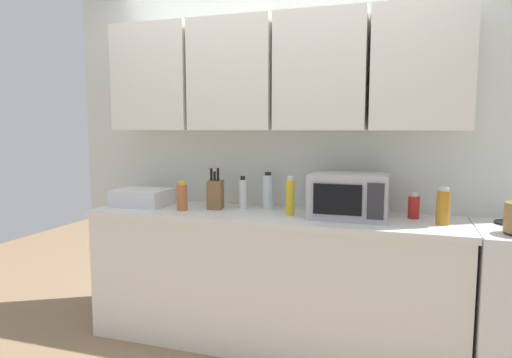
{
  "coord_description": "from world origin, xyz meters",
  "views": [
    {
      "loc": [
        0.83,
        -3.13,
        1.47
      ],
      "look_at": [
        -0.12,
        -0.25,
        1.12
      ],
      "focal_mm": 31.64,
      "sensor_mm": 36.0,
      "label": 1
    }
  ],
  "objects_px": {
    "bottle_spice_jar": "(182,197)",
    "bottle_red_sauce": "(414,206)",
    "microwave": "(349,196)",
    "dish_rack": "(142,197)",
    "bottle_amber_vinegar": "(443,207)",
    "bottle_white_jar": "(243,193)",
    "bottle_clear_tall": "(268,191)",
    "bottle_yellow_mustard": "(290,197)",
    "knife_block": "(215,194)"
  },
  "relations": [
    {
      "from": "bottle_spice_jar",
      "to": "bottle_red_sauce",
      "type": "bearing_deg",
      "value": 7.53
    },
    {
      "from": "microwave",
      "to": "dish_rack",
      "type": "height_order",
      "value": "microwave"
    },
    {
      "from": "bottle_amber_vinegar",
      "to": "bottle_spice_jar",
      "type": "distance_m",
      "value": 1.67
    },
    {
      "from": "microwave",
      "to": "dish_rack",
      "type": "distance_m",
      "value": 1.49
    },
    {
      "from": "bottle_red_sauce",
      "to": "bottle_white_jar",
      "type": "distance_m",
      "value": 1.14
    },
    {
      "from": "microwave",
      "to": "bottle_white_jar",
      "type": "distance_m",
      "value": 0.76
    },
    {
      "from": "dish_rack",
      "to": "bottle_red_sauce",
      "type": "height_order",
      "value": "bottle_red_sauce"
    },
    {
      "from": "bottle_clear_tall",
      "to": "bottle_white_jar",
      "type": "height_order",
      "value": "bottle_clear_tall"
    },
    {
      "from": "bottle_yellow_mustard",
      "to": "bottle_spice_jar",
      "type": "bearing_deg",
      "value": -176.67
    },
    {
      "from": "bottle_amber_vinegar",
      "to": "bottle_red_sauce",
      "type": "xyz_separation_m",
      "value": [
        -0.16,
        0.14,
        -0.03
      ]
    },
    {
      "from": "dish_rack",
      "to": "bottle_white_jar",
      "type": "height_order",
      "value": "bottle_white_jar"
    },
    {
      "from": "knife_block",
      "to": "bottle_red_sauce",
      "type": "bearing_deg",
      "value": 3.24
    },
    {
      "from": "microwave",
      "to": "dish_rack",
      "type": "bearing_deg",
      "value": -179.21
    },
    {
      "from": "dish_rack",
      "to": "bottle_amber_vinegar",
      "type": "bearing_deg",
      "value": -0.62
    },
    {
      "from": "microwave",
      "to": "bottle_clear_tall",
      "type": "height_order",
      "value": "microwave"
    },
    {
      "from": "bottle_clear_tall",
      "to": "bottle_spice_jar",
      "type": "bearing_deg",
      "value": -156.08
    },
    {
      "from": "bottle_clear_tall",
      "to": "microwave",
      "type": "bearing_deg",
      "value": -13.68
    },
    {
      "from": "bottle_amber_vinegar",
      "to": "bottle_red_sauce",
      "type": "relative_size",
      "value": 1.35
    },
    {
      "from": "bottle_red_sauce",
      "to": "bottle_yellow_mustard",
      "type": "xyz_separation_m",
      "value": [
        -0.76,
        -0.16,
        0.05
      ]
    },
    {
      "from": "bottle_amber_vinegar",
      "to": "bottle_red_sauce",
      "type": "distance_m",
      "value": 0.21
    },
    {
      "from": "bottle_spice_jar",
      "to": "bottle_yellow_mustard",
      "type": "xyz_separation_m",
      "value": [
        0.75,
        0.04,
        0.03
      ]
    },
    {
      "from": "dish_rack",
      "to": "knife_block",
      "type": "bearing_deg",
      "value": 4.48
    },
    {
      "from": "knife_block",
      "to": "dish_rack",
      "type": "bearing_deg",
      "value": -175.52
    },
    {
      "from": "bottle_clear_tall",
      "to": "bottle_white_jar",
      "type": "distance_m",
      "value": 0.18
    },
    {
      "from": "bottle_amber_vinegar",
      "to": "bottle_spice_jar",
      "type": "bearing_deg",
      "value": -177.97
    },
    {
      "from": "dish_rack",
      "to": "bottle_clear_tall",
      "type": "height_order",
      "value": "bottle_clear_tall"
    },
    {
      "from": "bottle_clear_tall",
      "to": "bottle_amber_vinegar",
      "type": "xyz_separation_m",
      "value": [
        1.13,
        -0.18,
        -0.02
      ]
    },
    {
      "from": "bottle_clear_tall",
      "to": "bottle_red_sauce",
      "type": "bearing_deg",
      "value": -2.5
    },
    {
      "from": "bottle_yellow_mustard",
      "to": "bottle_amber_vinegar",
      "type": "bearing_deg",
      "value": 0.95
    },
    {
      "from": "dish_rack",
      "to": "bottle_clear_tall",
      "type": "relative_size",
      "value": 1.47
    },
    {
      "from": "microwave",
      "to": "knife_block",
      "type": "xyz_separation_m",
      "value": [
        -0.93,
        0.02,
        -0.04
      ]
    },
    {
      "from": "dish_rack",
      "to": "bottle_red_sauce",
      "type": "bearing_deg",
      "value": 3.61
    },
    {
      "from": "knife_block",
      "to": "bottle_red_sauce",
      "type": "height_order",
      "value": "knife_block"
    },
    {
      "from": "knife_block",
      "to": "bottle_clear_tall",
      "type": "relative_size",
      "value": 1.12
    },
    {
      "from": "bottle_red_sauce",
      "to": "bottle_white_jar",
      "type": "relative_size",
      "value": 0.72
    },
    {
      "from": "bottle_white_jar",
      "to": "bottle_yellow_mustard",
      "type": "xyz_separation_m",
      "value": [
        0.38,
        -0.16,
        0.02
      ]
    },
    {
      "from": "dish_rack",
      "to": "bottle_spice_jar",
      "type": "height_order",
      "value": "bottle_spice_jar"
    },
    {
      "from": "microwave",
      "to": "bottle_white_jar",
      "type": "bearing_deg",
      "value": 172.42
    },
    {
      "from": "dish_rack",
      "to": "knife_block",
      "type": "distance_m",
      "value": 0.57
    },
    {
      "from": "bottle_clear_tall",
      "to": "bottle_amber_vinegar",
      "type": "bearing_deg",
      "value": -9.23
    },
    {
      "from": "microwave",
      "to": "knife_block",
      "type": "height_order",
      "value": "knife_block"
    },
    {
      "from": "bottle_amber_vinegar",
      "to": "bottle_spice_jar",
      "type": "xyz_separation_m",
      "value": [
        -1.67,
        -0.06,
        -0.01
      ]
    },
    {
      "from": "dish_rack",
      "to": "bottle_red_sauce",
      "type": "distance_m",
      "value": 1.88
    },
    {
      "from": "bottle_red_sauce",
      "to": "bottle_white_jar",
      "type": "xyz_separation_m",
      "value": [
        -1.14,
        0.0,
        0.03
      ]
    },
    {
      "from": "bottle_red_sauce",
      "to": "bottle_amber_vinegar",
      "type": "bearing_deg",
      "value": -41.51
    },
    {
      "from": "microwave",
      "to": "bottle_clear_tall",
      "type": "distance_m",
      "value": 0.59
    },
    {
      "from": "bottle_red_sauce",
      "to": "bottle_yellow_mustard",
      "type": "distance_m",
      "value": 0.77
    },
    {
      "from": "bottle_clear_tall",
      "to": "bottle_spice_jar",
      "type": "height_order",
      "value": "bottle_clear_tall"
    },
    {
      "from": "microwave",
      "to": "bottle_amber_vinegar",
      "type": "height_order",
      "value": "microwave"
    },
    {
      "from": "knife_block",
      "to": "bottle_yellow_mustard",
      "type": "distance_m",
      "value": 0.57
    }
  ]
}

